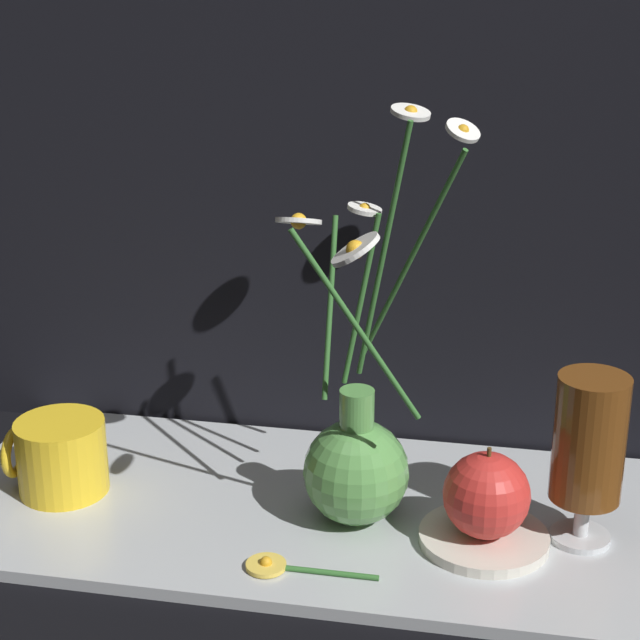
# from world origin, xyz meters

# --- Properties ---
(ground_plane) EXTENTS (6.00, 6.00, 0.00)m
(ground_plane) POSITION_xyz_m (0.00, 0.00, 0.00)
(ground_plane) COLOR black
(shelf) EXTENTS (0.70, 0.32, 0.01)m
(shelf) POSITION_xyz_m (0.00, 0.00, 0.01)
(shelf) COLOR #B2B7BC
(shelf) RESTS_ON ground_plane
(vase_with_flowers) EXTENTS (0.17, 0.25, 0.39)m
(vase_with_flowers) POSITION_xyz_m (0.05, -0.02, 0.08)
(vase_with_flowers) COLOR #59994C
(vase_with_flowers) RESTS_ON shelf
(yellow_mug) EXTENTS (0.10, 0.09, 0.07)m
(yellow_mug) POSITION_xyz_m (-0.24, -0.02, 0.05)
(yellow_mug) COLOR yellow
(yellow_mug) RESTS_ON shelf
(tea_glass) EXTENTS (0.06, 0.06, 0.16)m
(tea_glass) POSITION_xyz_m (0.26, -0.01, 0.11)
(tea_glass) COLOR silver
(tea_glass) RESTS_ON shelf
(saucer_plate) EXTENTS (0.12, 0.12, 0.01)m
(saucer_plate) POSITION_xyz_m (0.18, -0.04, 0.02)
(saucer_plate) COLOR silver
(saucer_plate) RESTS_ON shelf
(orange_fruit) EXTENTS (0.08, 0.08, 0.09)m
(orange_fruit) POSITION_xyz_m (0.18, -0.04, 0.06)
(orange_fruit) COLOR red
(orange_fruit) RESTS_ON saucer_plate
(loose_daisy) EXTENTS (0.12, 0.04, 0.01)m
(loose_daisy) POSITION_xyz_m (0.00, -0.11, 0.02)
(loose_daisy) COLOR #336B2D
(loose_daisy) RESTS_ON shelf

